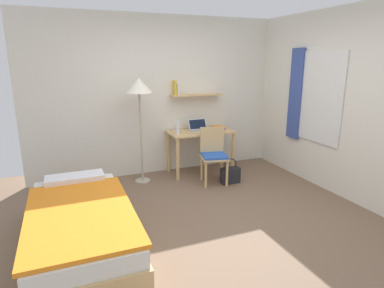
% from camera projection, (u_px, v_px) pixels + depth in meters
% --- Properties ---
extents(ground_plane, '(5.28, 5.28, 0.00)m').
position_uv_depth(ground_plane, '(214.00, 221.00, 3.93)').
color(ground_plane, brown).
extents(wall_back, '(4.40, 0.27, 2.60)m').
position_uv_depth(wall_back, '(162.00, 96.00, 5.42)').
color(wall_back, silver).
rests_on(wall_back, ground_plane).
extents(wall_right, '(0.10, 4.40, 2.60)m').
position_uv_depth(wall_right, '(348.00, 105.00, 4.38)').
color(wall_right, silver).
rests_on(wall_right, ground_plane).
extents(bed, '(0.99, 2.01, 0.54)m').
position_uv_depth(bed, '(81.00, 227.00, 3.30)').
color(bed, tan).
rests_on(bed, ground_plane).
extents(desk, '(1.10, 0.57, 0.73)m').
position_uv_depth(desk, '(201.00, 138.00, 5.51)').
color(desk, tan).
rests_on(desk, ground_plane).
extents(desk_chair, '(0.48, 0.49, 0.87)m').
position_uv_depth(desk_chair, '(214.00, 153.00, 5.08)').
color(desk_chair, tan).
rests_on(desk_chair, ground_plane).
extents(standing_lamp, '(0.40, 0.40, 1.64)m').
position_uv_depth(standing_lamp, '(139.00, 91.00, 4.83)').
color(standing_lamp, '#B2A893').
rests_on(standing_lamp, ground_plane).
extents(laptop, '(0.33, 0.21, 0.19)m').
position_uv_depth(laptop, '(198.00, 127.00, 5.53)').
color(laptop, '#B7BABF').
rests_on(laptop, desk).
extents(water_bottle, '(0.06, 0.06, 0.22)m').
position_uv_depth(water_bottle, '(178.00, 127.00, 5.22)').
color(water_bottle, silver).
rests_on(water_bottle, desk).
extents(book_stack, '(0.19, 0.23, 0.05)m').
position_uv_depth(book_stack, '(219.00, 127.00, 5.62)').
color(book_stack, purple).
rests_on(book_stack, desk).
extents(handbag, '(0.30, 0.13, 0.41)m').
position_uv_depth(handbag, '(230.00, 175.00, 5.10)').
color(handbag, '#232328').
rests_on(handbag, ground_plane).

